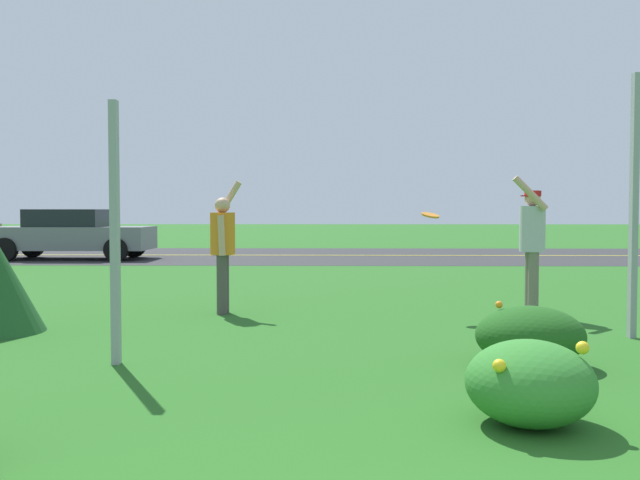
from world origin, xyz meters
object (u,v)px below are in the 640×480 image
object	(u,v)px
sign_post_near_path	(115,233)
frisbee_orange	(430,215)
person_catcher_red_cap_gray_shirt	(532,239)
sign_post_by_roadside	(634,206)
car_gray_center_left	(71,234)
person_thrower_orange_shirt	(223,244)

from	to	relation	value
sign_post_near_path	frisbee_orange	world-z (taller)	sign_post_near_path
sign_post_near_path	person_catcher_red_cap_gray_shirt	distance (m)	5.61
sign_post_by_roadside	frisbee_orange	xyz separation A→B (m)	(-2.04, 1.55, -0.11)
car_gray_center_left	sign_post_by_roadside	bearing A→B (deg)	-48.57
sign_post_near_path	frisbee_orange	bearing A→B (deg)	42.31
sign_post_near_path	frisbee_orange	size ratio (longest dim) A/B	9.62
sign_post_near_path	frisbee_orange	xyz separation A→B (m)	(3.30, 3.00, 0.14)
person_thrower_orange_shirt	car_gray_center_left	xyz separation A→B (m)	(-6.09, 10.64, -0.22)
sign_post_near_path	person_catcher_red_cap_gray_shirt	bearing A→B (deg)	33.48
frisbee_orange	car_gray_center_left	bearing A→B (deg)	129.40
person_thrower_orange_shirt	frisbee_orange	bearing A→B (deg)	-3.97
frisbee_orange	car_gray_center_left	xyz separation A→B (m)	(-8.90, 10.84, -0.62)
sign_post_by_roadside	frisbee_orange	bearing A→B (deg)	142.63
person_catcher_red_cap_gray_shirt	car_gray_center_left	world-z (taller)	person_catcher_red_cap_gray_shirt
sign_post_by_roadside	person_thrower_orange_shirt	xyz separation A→B (m)	(-4.85, 1.75, -0.50)
car_gray_center_left	person_catcher_red_cap_gray_shirt	bearing A→B (deg)	-46.27
person_thrower_orange_shirt	sign_post_near_path	bearing A→B (deg)	-98.68
sign_post_near_path	sign_post_by_roadside	bearing A→B (deg)	15.19
frisbee_orange	sign_post_near_path	bearing A→B (deg)	-137.69
person_thrower_orange_shirt	person_catcher_red_cap_gray_shirt	size ratio (longest dim) A/B	0.98
sign_post_near_path	person_catcher_red_cap_gray_shirt	world-z (taller)	sign_post_near_path
sign_post_near_path	car_gray_center_left	size ratio (longest dim) A/B	0.54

